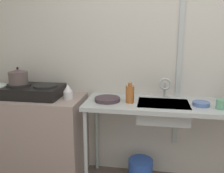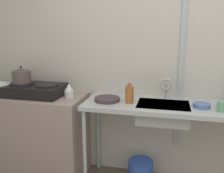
{
  "view_description": "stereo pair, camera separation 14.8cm",
  "coord_description": "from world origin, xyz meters",
  "px_view_note": "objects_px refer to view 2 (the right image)",
  "views": [
    {
      "loc": [
        -0.2,
        -0.94,
        1.56
      ],
      "look_at": [
        -0.57,
        1.3,
        1.03
      ],
      "focal_mm": 39.18,
      "sensor_mm": 36.0,
      "label": 1
    },
    {
      "loc": [
        -0.06,
        -0.92,
        1.56
      ],
      "look_at": [
        -0.57,
        1.3,
        1.03
      ],
      "focal_mm": 39.18,
      "sensor_mm": 36.0,
      "label": 2
    }
  ],
  "objects_px": {
    "frying_pan": "(107,99)",
    "cup_by_rack": "(222,106)",
    "stove": "(35,90)",
    "percolator": "(69,91)",
    "pot_on_left_burner": "(22,75)",
    "sink_basin": "(163,113)",
    "small_bowl_on_drainboard": "(202,106)",
    "bottle_by_sink": "(129,94)",
    "faucet": "(166,86)",
    "bucket_on_floor": "(140,172)"
  },
  "relations": [
    {
      "from": "cup_by_rack",
      "to": "bucket_on_floor",
      "type": "bearing_deg",
      "value": 168.66
    },
    {
      "from": "pot_on_left_burner",
      "to": "percolator",
      "type": "xyz_separation_m",
      "value": [
        0.53,
        -0.01,
        -0.13
      ]
    },
    {
      "from": "percolator",
      "to": "frying_pan",
      "type": "bearing_deg",
      "value": -2.17
    },
    {
      "from": "percolator",
      "to": "cup_by_rack",
      "type": "xyz_separation_m",
      "value": [
        1.41,
        -0.09,
        -0.03
      ]
    },
    {
      "from": "small_bowl_on_drainboard",
      "to": "pot_on_left_burner",
      "type": "bearing_deg",
      "value": 178.84
    },
    {
      "from": "stove",
      "to": "small_bowl_on_drainboard",
      "type": "bearing_deg",
      "value": -1.26
    },
    {
      "from": "stove",
      "to": "frying_pan",
      "type": "bearing_deg",
      "value": -2.09
    },
    {
      "from": "pot_on_left_burner",
      "to": "faucet",
      "type": "distance_m",
      "value": 1.48
    },
    {
      "from": "stove",
      "to": "percolator",
      "type": "xyz_separation_m",
      "value": [
        0.38,
        -0.01,
        0.01
      ]
    },
    {
      "from": "bottle_by_sink",
      "to": "bucket_on_floor",
      "type": "distance_m",
      "value": 0.85
    },
    {
      "from": "stove",
      "to": "faucet",
      "type": "xyz_separation_m",
      "value": [
        1.33,
        0.15,
        0.08
      ]
    },
    {
      "from": "sink_basin",
      "to": "faucet",
      "type": "height_order",
      "value": "faucet"
    },
    {
      "from": "stove",
      "to": "pot_on_left_burner",
      "type": "height_order",
      "value": "pot_on_left_burner"
    },
    {
      "from": "faucet",
      "to": "small_bowl_on_drainboard",
      "type": "bearing_deg",
      "value": -30.49
    },
    {
      "from": "sink_basin",
      "to": "cup_by_rack",
      "type": "xyz_separation_m",
      "value": [
        0.48,
        -0.1,
        0.13
      ]
    },
    {
      "from": "percolator",
      "to": "sink_basin",
      "type": "height_order",
      "value": "percolator"
    },
    {
      "from": "pot_on_left_burner",
      "to": "frying_pan",
      "type": "height_order",
      "value": "pot_on_left_burner"
    },
    {
      "from": "stove",
      "to": "sink_basin",
      "type": "relative_size",
      "value": 1.25
    },
    {
      "from": "frying_pan",
      "to": "small_bowl_on_drainboard",
      "type": "distance_m",
      "value": 0.86
    },
    {
      "from": "sink_basin",
      "to": "cup_by_rack",
      "type": "bearing_deg",
      "value": -11.31
    },
    {
      "from": "frying_pan",
      "to": "small_bowl_on_drainboard",
      "type": "xyz_separation_m",
      "value": [
        0.86,
        -0.01,
        0.0
      ]
    },
    {
      "from": "bottle_by_sink",
      "to": "bucket_on_floor",
      "type": "height_order",
      "value": "bottle_by_sink"
    },
    {
      "from": "pot_on_left_burner",
      "to": "percolator",
      "type": "height_order",
      "value": "pot_on_left_burner"
    },
    {
      "from": "sink_basin",
      "to": "faucet",
      "type": "distance_m",
      "value": 0.27
    },
    {
      "from": "percolator",
      "to": "small_bowl_on_drainboard",
      "type": "xyz_separation_m",
      "value": [
        1.26,
        -0.02,
        -0.05
      ]
    },
    {
      "from": "frying_pan",
      "to": "cup_by_rack",
      "type": "bearing_deg",
      "value": -4.39
    },
    {
      "from": "cup_by_rack",
      "to": "bucket_on_floor",
      "type": "relative_size",
      "value": 0.34
    },
    {
      "from": "sink_basin",
      "to": "bottle_by_sink",
      "type": "height_order",
      "value": "bottle_by_sink"
    },
    {
      "from": "stove",
      "to": "bottle_by_sink",
      "type": "relative_size",
      "value": 3.09
    },
    {
      "from": "pot_on_left_burner",
      "to": "frying_pan",
      "type": "relative_size",
      "value": 0.79
    },
    {
      "from": "faucet",
      "to": "bottle_by_sink",
      "type": "bearing_deg",
      "value": -149.47
    },
    {
      "from": "pot_on_left_burner",
      "to": "small_bowl_on_drainboard",
      "type": "xyz_separation_m",
      "value": [
        1.79,
        -0.04,
        -0.19
      ]
    },
    {
      "from": "bottle_by_sink",
      "to": "cup_by_rack",
      "type": "bearing_deg",
      "value": -4.48
    },
    {
      "from": "percolator",
      "to": "frying_pan",
      "type": "distance_m",
      "value": 0.4
    },
    {
      "from": "frying_pan",
      "to": "cup_by_rack",
      "type": "distance_m",
      "value": 1.01
    },
    {
      "from": "stove",
      "to": "pot_on_left_burner",
      "type": "distance_m",
      "value": 0.2
    },
    {
      "from": "stove",
      "to": "bottle_by_sink",
      "type": "xyz_separation_m",
      "value": [
        1.0,
        -0.04,
        0.02
      ]
    },
    {
      "from": "faucet",
      "to": "bottle_by_sink",
      "type": "xyz_separation_m",
      "value": [
        -0.33,
        -0.19,
        -0.05
      ]
    },
    {
      "from": "pot_on_left_burner",
      "to": "bucket_on_floor",
      "type": "xyz_separation_m",
      "value": [
        1.26,
        0.03,
        -0.97
      ]
    },
    {
      "from": "stove",
      "to": "cup_by_rack",
      "type": "height_order",
      "value": "stove"
    },
    {
      "from": "bucket_on_floor",
      "to": "pot_on_left_burner",
      "type": "bearing_deg",
      "value": -178.66
    },
    {
      "from": "faucet",
      "to": "cup_by_rack",
      "type": "bearing_deg",
      "value": -28.86
    },
    {
      "from": "frying_pan",
      "to": "bucket_on_floor",
      "type": "xyz_separation_m",
      "value": [
        0.33,
        0.06,
        -0.78
      ]
    },
    {
      "from": "cup_by_rack",
      "to": "sink_basin",
      "type": "bearing_deg",
      "value": 168.69
    },
    {
      "from": "bottle_by_sink",
      "to": "frying_pan",
      "type": "bearing_deg",
      "value": 175.95
    },
    {
      "from": "stove",
      "to": "sink_basin",
      "type": "xyz_separation_m",
      "value": [
        1.31,
        -0.01,
        -0.14
      ]
    },
    {
      "from": "percolator",
      "to": "bottle_by_sink",
      "type": "xyz_separation_m",
      "value": [
        0.62,
        -0.03,
        0.01
      ]
    },
    {
      "from": "pot_on_left_burner",
      "to": "bottle_by_sink",
      "type": "height_order",
      "value": "pot_on_left_burner"
    },
    {
      "from": "cup_by_rack",
      "to": "pot_on_left_burner",
      "type": "bearing_deg",
      "value": 176.86
    },
    {
      "from": "faucet",
      "to": "cup_by_rack",
      "type": "relative_size",
      "value": 2.42
    }
  ]
}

